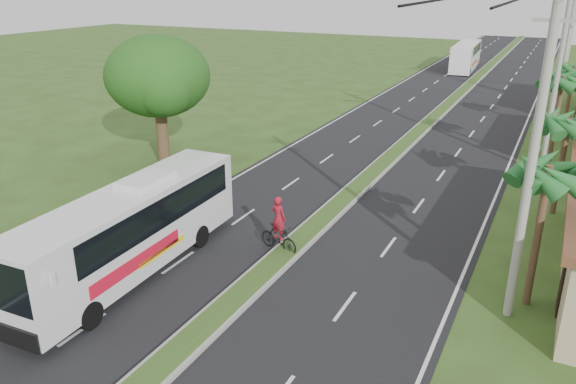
% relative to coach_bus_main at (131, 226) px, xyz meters
% --- Properties ---
extents(ground, '(180.00, 180.00, 0.00)m').
position_rel_coach_bus_main_xyz_m(ground, '(4.47, 1.32, -1.94)').
color(ground, '#304619').
rests_on(ground, ground).
extents(road_asphalt, '(14.00, 160.00, 0.02)m').
position_rel_coach_bus_main_xyz_m(road_asphalt, '(4.47, 21.32, -1.93)').
color(road_asphalt, black).
rests_on(road_asphalt, ground).
extents(median_strip, '(1.20, 160.00, 0.18)m').
position_rel_coach_bus_main_xyz_m(median_strip, '(4.47, 21.32, -1.84)').
color(median_strip, gray).
rests_on(median_strip, ground).
extents(lane_edge_left, '(0.12, 160.00, 0.01)m').
position_rel_coach_bus_main_xyz_m(lane_edge_left, '(-2.23, 21.32, -1.94)').
color(lane_edge_left, silver).
rests_on(lane_edge_left, ground).
extents(lane_edge_right, '(0.12, 160.00, 0.01)m').
position_rel_coach_bus_main_xyz_m(lane_edge_right, '(11.17, 21.32, -1.94)').
color(lane_edge_right, silver).
rests_on(lane_edge_right, ground).
extents(palm_verge_a, '(2.40, 2.40, 5.45)m').
position_rel_coach_bus_main_xyz_m(palm_verge_a, '(13.47, 4.32, 2.80)').
color(palm_verge_a, '#473321').
rests_on(palm_verge_a, ground).
extents(palm_verge_b, '(2.40, 2.40, 5.05)m').
position_rel_coach_bus_main_xyz_m(palm_verge_b, '(13.87, 13.32, 2.42)').
color(palm_verge_b, '#473321').
rests_on(palm_verge_b, ground).
extents(palm_verge_c, '(2.40, 2.40, 5.85)m').
position_rel_coach_bus_main_xyz_m(palm_verge_c, '(13.27, 20.32, 3.18)').
color(palm_verge_c, '#473321').
rests_on(palm_verge_c, ground).
extents(palm_verge_d, '(2.40, 2.40, 5.25)m').
position_rel_coach_bus_main_xyz_m(palm_verge_d, '(13.77, 29.32, 2.61)').
color(palm_verge_d, '#473321').
rests_on(palm_verge_d, ground).
extents(shade_tree, '(6.30, 6.00, 7.54)m').
position_rel_coach_bus_main_xyz_m(shade_tree, '(-7.64, 11.34, 3.09)').
color(shade_tree, '#473321').
rests_on(shade_tree, ground).
extents(utility_pole_a, '(1.60, 0.28, 11.00)m').
position_rel_coach_bus_main_xyz_m(utility_pole_a, '(12.97, 3.32, 3.73)').
color(utility_pole_a, gray).
rests_on(utility_pole_a, ground).
extents(utility_pole_b, '(3.20, 0.28, 12.00)m').
position_rel_coach_bus_main_xyz_m(utility_pole_b, '(12.94, 19.32, 4.31)').
color(utility_pole_b, gray).
rests_on(utility_pole_b, ground).
extents(utility_pole_c, '(1.60, 0.28, 11.00)m').
position_rel_coach_bus_main_xyz_m(utility_pole_c, '(12.97, 39.32, 3.73)').
color(utility_pole_c, gray).
rests_on(utility_pole_c, ground).
extents(utility_pole_d, '(1.60, 0.28, 10.50)m').
position_rel_coach_bus_main_xyz_m(utility_pole_d, '(12.97, 59.32, 3.48)').
color(utility_pole_d, gray).
rests_on(utility_pole_d, ground).
extents(coach_bus_main, '(2.66, 11.00, 3.53)m').
position_rel_coach_bus_main_xyz_m(coach_bus_main, '(0.00, 0.00, 0.00)').
color(coach_bus_main, silver).
rests_on(coach_bus_main, ground).
extents(coach_bus_far, '(2.90, 10.75, 3.10)m').
position_rel_coach_bus_main_xyz_m(coach_bus_far, '(2.07, 56.35, -0.18)').
color(coach_bus_far, white).
rests_on(coach_bus_far, ground).
extents(motorcyclist, '(1.97, 0.99, 2.40)m').
position_rel_coach_bus_main_xyz_m(motorcyclist, '(4.04, 4.00, -1.08)').
color(motorcyclist, black).
rests_on(motorcyclist, ground).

